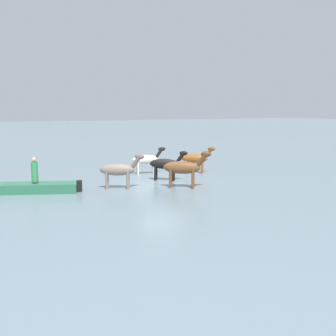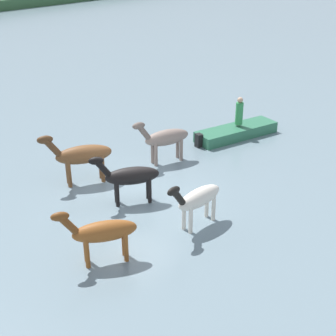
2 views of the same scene
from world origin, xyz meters
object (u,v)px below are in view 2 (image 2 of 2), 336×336
at_px(person_helmsman_aft, 239,112).
at_px(horse_rear_stallion, 165,138).
at_px(horse_dark_mare, 81,155).
at_px(horse_lead, 130,176).
at_px(horse_dun_straggler, 102,232).
at_px(horse_mid_herd, 198,198).
at_px(boat_dinghy_port, 236,134).

bearing_deg(person_helmsman_aft, horse_rear_stallion, 169.41).
bearing_deg(horse_rear_stallion, horse_dark_mare, 3.66).
bearing_deg(horse_rear_stallion, horse_lead, 43.16).
height_order(horse_dun_straggler, horse_dark_mare, horse_dark_mare).
bearing_deg(horse_mid_herd, horse_lead, -77.81).
xyz_separation_m(horse_dark_mare, boat_dinghy_port, (7.00, -1.85, -0.90)).
bearing_deg(horse_lead, horse_dark_mare, -51.60).
bearing_deg(horse_lead, horse_mid_herd, 133.17).
bearing_deg(horse_lead, horse_rear_stallion, -122.75).
relative_size(horse_dark_mare, person_helmsman_aft, 1.95).
bearing_deg(person_helmsman_aft, horse_mid_herd, -157.51).
bearing_deg(horse_dun_straggler, horse_dark_mare, -90.45).
xyz_separation_m(horse_lead, horse_mid_herd, (0.26, -2.47, -0.03)).
xyz_separation_m(horse_dark_mare, person_helmsman_aft, (7.16, -1.86, 0.05)).
distance_m(horse_lead, horse_dark_mare, 2.24).
relative_size(horse_dun_straggler, horse_dark_mare, 0.85).
bearing_deg(horse_mid_herd, boat_dinghy_port, -150.70).
xyz_separation_m(horse_lead, horse_rear_stallion, (3.09, 1.13, 0.04)).
xyz_separation_m(horse_rear_stallion, horse_dun_straggler, (-5.81, -2.72, -0.06)).
height_order(horse_dun_straggler, person_helmsman_aft, person_helmsman_aft).
bearing_deg(horse_mid_herd, horse_dark_mare, -80.07).
height_order(horse_lead, horse_mid_herd, horse_lead).
bearing_deg(person_helmsman_aft, horse_dark_mare, 165.44).
xyz_separation_m(horse_lead, horse_dun_straggler, (-2.72, -1.60, -0.02)).
xyz_separation_m(horse_rear_stallion, boat_dinghy_port, (3.87, -0.74, -0.83)).
bearing_deg(boat_dinghy_port, person_helmsman_aft, 13.48).
relative_size(horse_lead, horse_dark_mare, 0.85).
bearing_deg(horse_mid_herd, horse_dun_straggler, -10.01).
height_order(horse_lead, horse_dun_straggler, horse_lead).
relative_size(horse_lead, horse_rear_stallion, 0.88).
height_order(horse_dark_mare, horse_mid_herd, horse_dark_mare).
distance_m(horse_lead, horse_mid_herd, 2.48).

